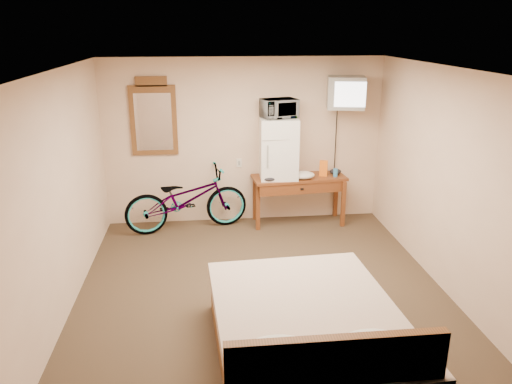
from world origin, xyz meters
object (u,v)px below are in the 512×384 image
(desk, at_px, (299,184))
(wall_mirror, at_px, (153,118))
(crt_television, at_px, (346,93))
(bicycle, at_px, (187,199))
(mini_fridge, at_px, (279,148))
(blue_cup, at_px, (335,173))
(bed, at_px, (308,336))
(microwave, at_px, (279,108))

(desk, bearing_deg, wall_mirror, 172.70)
(crt_television, bearing_deg, bicycle, -178.24)
(crt_television, bearing_deg, mini_fridge, 178.99)
(mini_fridge, relative_size, crt_television, 1.40)
(blue_cup, bearing_deg, bed, -108.25)
(bed, bearing_deg, mini_fridge, 86.01)
(wall_mirror, bearing_deg, microwave, -7.36)
(crt_television, height_order, bicycle, crt_television)
(blue_cup, height_order, crt_television, crt_television)
(microwave, bearing_deg, blue_cup, -20.52)
(blue_cup, bearing_deg, wall_mirror, 173.69)
(microwave, height_order, bicycle, microwave)
(bicycle, bearing_deg, mini_fridge, -98.08)
(microwave, bearing_deg, wall_mirror, 156.23)
(microwave, bearing_deg, crt_television, -17.44)
(blue_cup, distance_m, wall_mirror, 2.83)
(mini_fridge, xyz_separation_m, bed, (-0.24, -3.41, -0.91))
(mini_fridge, bearing_deg, wall_mirror, 172.64)
(blue_cup, bearing_deg, bicycle, -179.30)
(crt_television, xyz_separation_m, bicycle, (-2.35, -0.07, -1.52))
(desk, bearing_deg, crt_television, 1.91)
(desk, distance_m, bed, 3.43)
(bicycle, bearing_deg, bed, -172.78)
(mini_fridge, xyz_separation_m, wall_mirror, (-1.82, 0.23, 0.45))
(blue_cup, height_order, bed, bed)
(mini_fridge, relative_size, wall_mirror, 0.79)
(bicycle, height_order, bed, bicycle)
(desk, distance_m, microwave, 1.19)
(mini_fridge, bearing_deg, desk, -6.94)
(bicycle, bearing_deg, microwave, -98.07)
(crt_television, xyz_separation_m, bed, (-1.21, -3.39, -1.71))
(wall_mirror, bearing_deg, mini_fridge, -7.36)
(mini_fridge, height_order, bicycle, mini_fridge)
(desk, height_order, blue_cup, blue_cup)
(mini_fridge, bearing_deg, blue_cup, -4.09)
(microwave, distance_m, crt_television, 0.99)
(desk, relative_size, microwave, 2.92)
(wall_mirror, bearing_deg, blue_cup, -6.31)
(microwave, bearing_deg, desk, -23.39)
(mini_fridge, bearing_deg, bed, -93.99)
(mini_fridge, bearing_deg, crt_television, -1.01)
(desk, distance_m, mini_fridge, 0.65)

